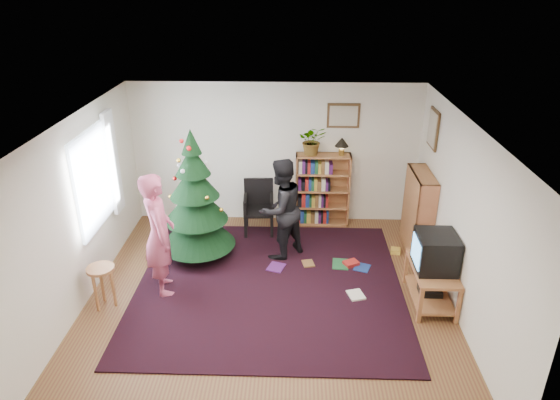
{
  "coord_description": "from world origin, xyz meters",
  "views": [
    {
      "loc": [
        0.36,
        -5.76,
        4.15
      ],
      "look_at": [
        0.14,
        0.89,
        1.1
      ],
      "focal_mm": 32.0,
      "sensor_mm": 36.0,
      "label": 1
    }
  ],
  "objects_px": {
    "bookshelf_right": "(418,210)",
    "crt_tv": "(436,252)",
    "armchair": "(259,204)",
    "tv_stand": "(431,281)",
    "person_by_chair": "(281,209)",
    "picture_right": "(433,129)",
    "christmas_tree": "(196,206)",
    "picture_back": "(343,116)",
    "bookshelf_back": "(322,189)",
    "potted_plant": "(312,140)",
    "stool": "(102,276)",
    "table_lamp": "(342,143)",
    "person_standing": "(159,234)"
  },
  "relations": [
    {
      "from": "picture_back",
      "to": "picture_right",
      "type": "distance_m",
      "value": 1.51
    },
    {
      "from": "stool",
      "to": "tv_stand",
      "type": "bearing_deg",
      "value": 3.06
    },
    {
      "from": "person_standing",
      "to": "potted_plant",
      "type": "xyz_separation_m",
      "value": [
        2.13,
        2.18,
        0.66
      ]
    },
    {
      "from": "picture_right",
      "to": "stool",
      "type": "bearing_deg",
      "value": -156.85
    },
    {
      "from": "tv_stand",
      "to": "person_by_chair",
      "type": "relative_size",
      "value": 0.6
    },
    {
      "from": "person_by_chair",
      "to": "tv_stand",
      "type": "bearing_deg",
      "value": 107.32
    },
    {
      "from": "bookshelf_right",
      "to": "crt_tv",
      "type": "xyz_separation_m",
      "value": [
        -0.12,
        -1.52,
        0.13
      ]
    },
    {
      "from": "picture_right",
      "to": "stool",
      "type": "distance_m",
      "value": 5.3
    },
    {
      "from": "christmas_tree",
      "to": "bookshelf_back",
      "type": "height_order",
      "value": "christmas_tree"
    },
    {
      "from": "tv_stand",
      "to": "potted_plant",
      "type": "distance_m",
      "value": 3.09
    },
    {
      "from": "bookshelf_right",
      "to": "crt_tv",
      "type": "relative_size",
      "value": 2.31
    },
    {
      "from": "picture_back",
      "to": "bookshelf_back",
      "type": "distance_m",
      "value": 1.33
    },
    {
      "from": "stool",
      "to": "picture_right",
      "type": "bearing_deg",
      "value": 23.15
    },
    {
      "from": "christmas_tree",
      "to": "crt_tv",
      "type": "height_order",
      "value": "christmas_tree"
    },
    {
      "from": "picture_right",
      "to": "christmas_tree",
      "type": "bearing_deg",
      "value": -169.75
    },
    {
      "from": "bookshelf_back",
      "to": "person_standing",
      "type": "bearing_deg",
      "value": -136.9
    },
    {
      "from": "stool",
      "to": "person_by_chair",
      "type": "relative_size",
      "value": 0.37
    },
    {
      "from": "picture_back",
      "to": "crt_tv",
      "type": "xyz_separation_m",
      "value": [
        1.07,
        -2.49,
        -1.15
      ]
    },
    {
      "from": "crt_tv",
      "to": "armchair",
      "type": "bearing_deg",
      "value": 140.5
    },
    {
      "from": "tv_stand",
      "to": "person_by_chair",
      "type": "xyz_separation_m",
      "value": [
        -2.08,
        1.18,
        0.49
      ]
    },
    {
      "from": "bookshelf_right",
      "to": "potted_plant",
      "type": "bearing_deg",
      "value": 64.03
    },
    {
      "from": "crt_tv",
      "to": "person_standing",
      "type": "xyz_separation_m",
      "value": [
        -3.71,
        0.17,
        0.1
      ]
    },
    {
      "from": "stool",
      "to": "potted_plant",
      "type": "bearing_deg",
      "value": 42.39
    },
    {
      "from": "christmas_tree",
      "to": "bookshelf_back",
      "type": "relative_size",
      "value": 1.62
    },
    {
      "from": "crt_tv",
      "to": "armchair",
      "type": "xyz_separation_m",
      "value": [
        -2.48,
        2.05,
        -0.3
      ]
    },
    {
      "from": "bookshelf_right",
      "to": "picture_right",
      "type": "bearing_deg",
      "value": -29.32
    },
    {
      "from": "picture_back",
      "to": "crt_tv",
      "type": "distance_m",
      "value": 2.94
    },
    {
      "from": "person_standing",
      "to": "person_by_chair",
      "type": "relative_size",
      "value": 1.09
    },
    {
      "from": "bookshelf_back",
      "to": "stool",
      "type": "relative_size",
      "value": 2.14
    },
    {
      "from": "bookshelf_right",
      "to": "crt_tv",
      "type": "height_order",
      "value": "bookshelf_right"
    },
    {
      "from": "picture_back",
      "to": "bookshelf_right",
      "type": "bearing_deg",
      "value": -39.05
    },
    {
      "from": "crt_tv",
      "to": "christmas_tree",
      "type": "bearing_deg",
      "value": 161.9
    },
    {
      "from": "picture_right",
      "to": "tv_stand",
      "type": "relative_size",
      "value": 0.61
    },
    {
      "from": "person_standing",
      "to": "table_lamp",
      "type": "distance_m",
      "value": 3.47
    },
    {
      "from": "picture_back",
      "to": "person_standing",
      "type": "xyz_separation_m",
      "value": [
        -2.64,
        -2.31,
        -1.06
      ]
    },
    {
      "from": "stool",
      "to": "table_lamp",
      "type": "height_order",
      "value": "table_lamp"
    },
    {
      "from": "crt_tv",
      "to": "person_by_chair",
      "type": "bearing_deg",
      "value": 150.45
    },
    {
      "from": "christmas_tree",
      "to": "person_by_chair",
      "type": "distance_m",
      "value": 1.3
    },
    {
      "from": "picture_right",
      "to": "christmas_tree",
      "type": "xyz_separation_m",
      "value": [
        -3.64,
        -0.66,
        -1.07
      ]
    },
    {
      "from": "crt_tv",
      "to": "picture_back",
      "type": "bearing_deg",
      "value": 113.22
    },
    {
      "from": "picture_right",
      "to": "person_by_chair",
      "type": "relative_size",
      "value": 0.37
    },
    {
      "from": "tv_stand",
      "to": "picture_right",
      "type": "bearing_deg",
      "value": 81.77
    },
    {
      "from": "person_standing",
      "to": "potted_plant",
      "type": "bearing_deg",
      "value": -65.51
    },
    {
      "from": "picture_right",
      "to": "crt_tv",
      "type": "bearing_deg",
      "value": -98.32
    },
    {
      "from": "table_lamp",
      "to": "bookshelf_right",
      "type": "bearing_deg",
      "value": -34.58
    },
    {
      "from": "picture_right",
      "to": "crt_tv",
      "type": "xyz_separation_m",
      "value": [
        -0.26,
        -1.76,
        -1.15
      ]
    },
    {
      "from": "picture_right",
      "to": "person_standing",
      "type": "relative_size",
      "value": 0.34
    },
    {
      "from": "picture_right",
      "to": "tv_stand",
      "type": "xyz_separation_m",
      "value": [
        -0.26,
        -1.76,
        -1.62
      ]
    },
    {
      "from": "bookshelf_back",
      "to": "potted_plant",
      "type": "distance_m",
      "value": 0.91
    },
    {
      "from": "armchair",
      "to": "bookshelf_back",
      "type": "bearing_deg",
      "value": 12.29
    }
  ]
}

